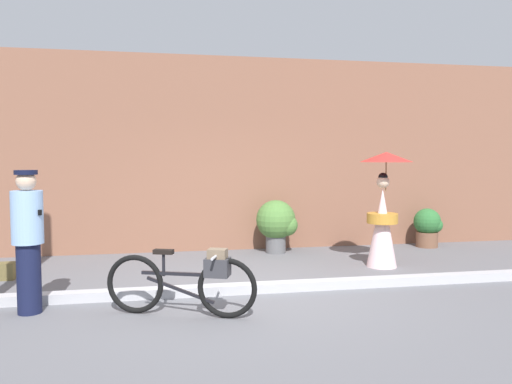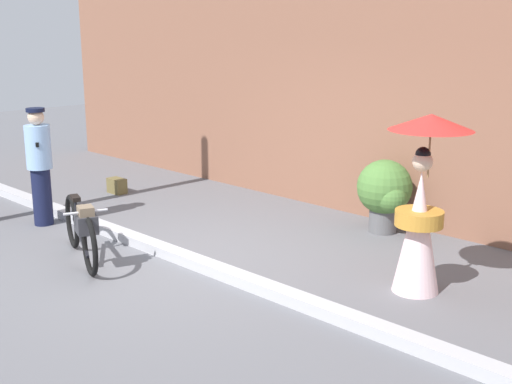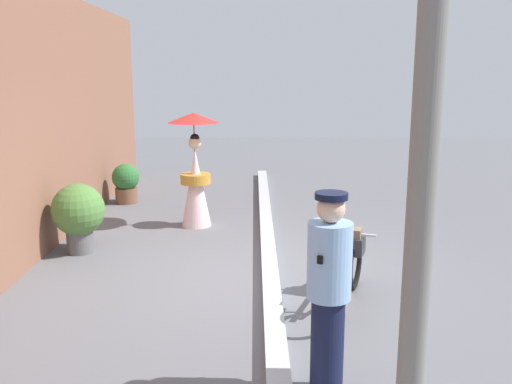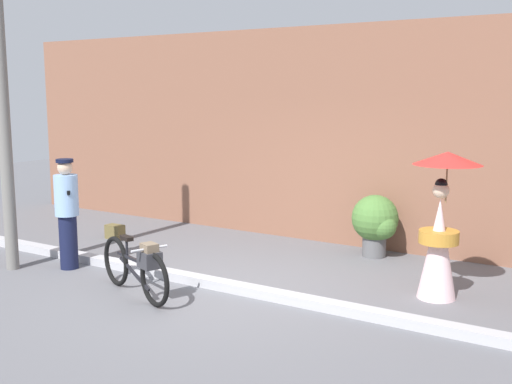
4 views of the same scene
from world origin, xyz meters
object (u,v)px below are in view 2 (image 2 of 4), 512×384
object	(u,v)px
person_with_parasol	(422,203)
backpack_on_pavement	(117,185)
potted_plant_small	(385,191)
bicycle_near_officer	(82,230)
person_officer	(40,164)

from	to	relation	value
person_with_parasol	backpack_on_pavement	size ratio (longest dim) A/B	5.72
potted_plant_small	bicycle_near_officer	bearing A→B (deg)	-117.89
person_officer	potted_plant_small	size ratio (longest dim) A/B	1.65
person_officer	backpack_on_pavement	world-z (taller)	person_officer
potted_plant_small	backpack_on_pavement	xyz separation A→B (m)	(-4.34, -1.27, -0.43)
bicycle_near_officer	backpack_on_pavement	distance (m)	3.34
person_officer	potted_plant_small	xyz separation A→B (m)	(3.57, 2.98, -0.29)
bicycle_near_officer	person_with_parasol	world-z (taller)	person_with_parasol
person_officer	potted_plant_small	bearing A→B (deg)	39.93
person_with_parasol	backpack_on_pavement	world-z (taller)	person_with_parasol
bicycle_near_officer	person_with_parasol	xyz separation A→B (m)	(3.21, 1.96, 0.54)
person_with_parasol	potted_plant_small	distance (m)	2.06
person_officer	person_with_parasol	size ratio (longest dim) A/B	0.87
person_with_parasol	potted_plant_small	xyz separation A→B (m)	(-1.40, 1.47, -0.38)
person_with_parasol	potted_plant_small	bearing A→B (deg)	133.56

